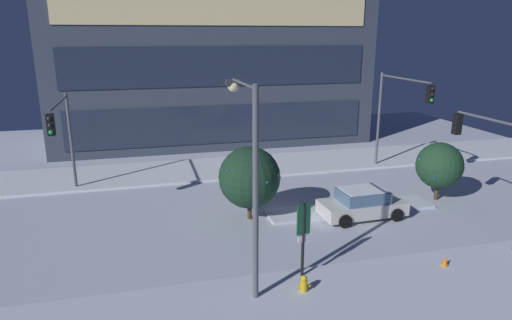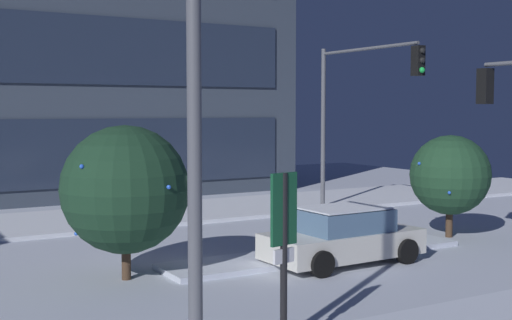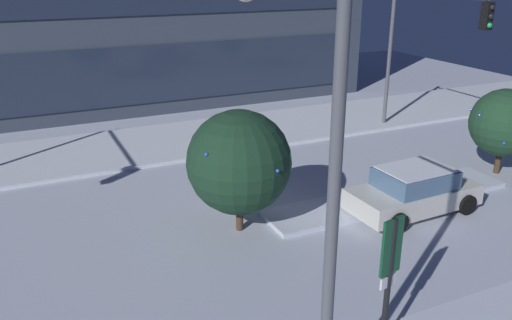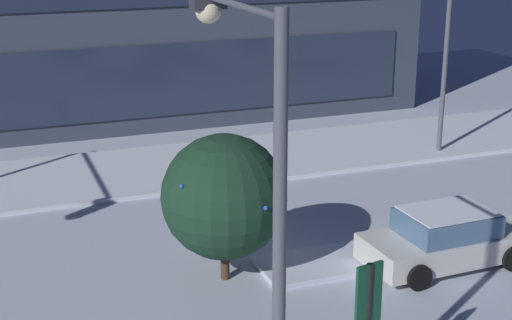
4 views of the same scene
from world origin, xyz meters
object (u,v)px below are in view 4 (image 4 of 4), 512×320
(car_near, at_px, (445,239))
(street_lamp_arched, at_px, (255,172))
(traffic_light_corner_far_right, at_px, (486,41))
(decorated_tree_median, at_px, (224,197))

(car_near, relative_size, street_lamp_arched, 0.59)
(car_near, distance_m, street_lamp_arched, 9.54)
(street_lamp_arched, bearing_deg, traffic_light_corner_far_right, -49.90)
(car_near, xyz_separation_m, traffic_light_corner_far_right, (5.31, 6.00, 3.87))
(car_near, bearing_deg, street_lamp_arched, -146.93)
(street_lamp_arched, height_order, decorated_tree_median, street_lamp_arched)
(traffic_light_corner_far_right, bearing_deg, car_near, -41.50)
(street_lamp_arched, xyz_separation_m, decorated_tree_median, (1.51, 6.11, -2.74))
(decorated_tree_median, bearing_deg, traffic_light_corner_far_right, 23.85)
(car_near, xyz_separation_m, decorated_tree_median, (-5.52, 1.21, 1.45))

